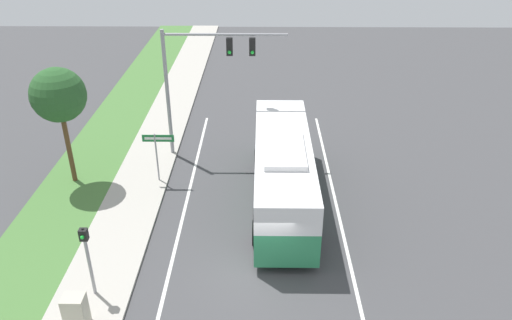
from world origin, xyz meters
TOP-DOWN VIEW (x-y plane):
  - ground_plane at (0.00, 0.00)m, footprint 80.00×80.00m
  - sidewalk at (-6.20, 0.00)m, footprint 2.80×80.00m
  - grass_verge at (-9.40, 0.00)m, footprint 3.60×80.00m
  - lane_divider_near at (-3.60, 0.00)m, footprint 0.14×30.00m
  - lane_divider_far at (3.60, 0.00)m, footprint 0.14×30.00m
  - bus at (1.00, 5.02)m, footprint 2.73×10.50m
  - signal_gantry at (-3.18, 9.90)m, footprint 6.46×0.41m
  - pedestrian_signal at (-6.12, -1.39)m, footprint 0.28×0.34m
  - street_sign at (-5.17, 6.80)m, footprint 1.58×0.08m
  - utility_cabinet at (-6.22, -2.97)m, footprint 0.74×0.59m
  - roadside_tree at (-9.58, 6.76)m, footprint 2.62×2.62m

SIDE VIEW (x-z plane):
  - ground_plane at x=0.00m, z-range 0.00..0.00m
  - lane_divider_near at x=-3.60m, z-range 0.00..0.01m
  - lane_divider_far at x=3.60m, z-range 0.00..0.01m
  - grass_verge at x=-9.40m, z-range 0.00..0.10m
  - sidewalk at x=-6.20m, z-range 0.00..0.12m
  - utility_cabinet at x=-6.22m, z-range 0.12..1.40m
  - bus at x=1.00m, z-range 0.15..3.54m
  - street_sign at x=-5.17m, z-range 0.59..3.32m
  - pedestrian_signal at x=-6.12m, z-range 0.55..3.54m
  - roadside_tree at x=-9.58m, z-range 1.74..7.71m
  - signal_gantry at x=-3.18m, z-range 1.50..8.57m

